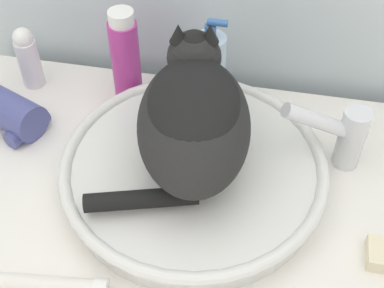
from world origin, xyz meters
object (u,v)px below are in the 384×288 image
object	(u,v)px
cat	(193,115)
hair_dryer	(4,109)
deodorant_stick	(28,57)
soap_pump_bottle	(209,73)
shampoo_bottle_tall	(126,58)
faucet	(344,134)
cream_tube	(52,286)

from	to	relation	value
cat	hair_dryer	xyz separation A→B (m)	(-0.36, 0.07, -0.11)
deodorant_stick	soap_pump_bottle	xyz separation A→B (m)	(0.35, -0.00, 0.02)
shampoo_bottle_tall	hair_dryer	size ratio (longest dim) A/B	1.01
soap_pump_bottle	shampoo_bottle_tall	bearing A→B (deg)	180.00
faucet	cream_tube	size ratio (longest dim) A/B	0.94
cat	shampoo_bottle_tall	bearing A→B (deg)	30.56
shampoo_bottle_tall	hair_dryer	world-z (taller)	shampoo_bottle_tall
faucet	deodorant_stick	distance (m)	0.59
soap_pump_bottle	cream_tube	size ratio (longest dim) A/B	1.19
cat	shampoo_bottle_tall	size ratio (longest dim) A/B	1.53
cat	hair_dryer	bearing A→B (deg)	68.59
cat	shampoo_bottle_tall	xyz separation A→B (m)	(-0.16, 0.18, -0.05)
shampoo_bottle_tall	soap_pump_bottle	size ratio (longest dim) A/B	0.97
faucet	deodorant_stick	xyz separation A→B (m)	(-0.58, 0.10, -0.01)
soap_pump_bottle	cream_tube	bearing A→B (deg)	-109.14
soap_pump_bottle	faucet	bearing A→B (deg)	-23.14
hair_dryer	deodorant_stick	bearing A→B (deg)	-69.18
faucet	shampoo_bottle_tall	bearing A→B (deg)	-35.42
cat	hair_dryer	size ratio (longest dim) A/B	1.55
faucet	soap_pump_bottle	distance (m)	0.26
shampoo_bottle_tall	cream_tube	size ratio (longest dim) A/B	1.16
shampoo_bottle_tall	soap_pump_bottle	distance (m)	0.15
shampoo_bottle_tall	cream_tube	bearing A→B (deg)	-88.85
cat	faucet	distance (m)	0.26
cream_tube	faucet	bearing A→B (deg)	39.73
hair_dryer	cream_tube	bearing A→B (deg)	146.84
deodorant_stick	shampoo_bottle_tall	size ratio (longest dim) A/B	0.68
cream_tube	hair_dryer	bearing A→B (deg)	124.05
deodorant_stick	soap_pump_bottle	size ratio (longest dim) A/B	0.66
shampoo_bottle_tall	hair_dryer	xyz separation A→B (m)	(-0.20, -0.11, -0.06)
hair_dryer	soap_pump_bottle	bearing A→B (deg)	-139.16
deodorant_stick	shampoo_bottle_tall	world-z (taller)	shampoo_bottle_tall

